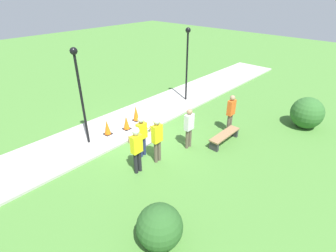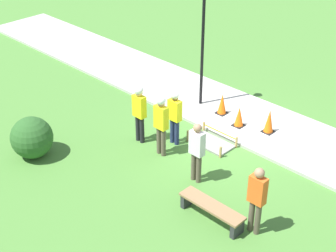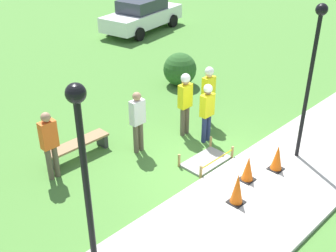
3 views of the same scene
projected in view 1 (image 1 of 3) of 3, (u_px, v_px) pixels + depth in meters
name	position (u px, v px, depth m)	size (l,w,h in m)	color
ground_plane	(142.00, 135.00, 11.94)	(60.00, 60.00, 0.00)	#477A33
sidewalk	(123.00, 124.00, 12.76)	(28.00, 2.83, 0.10)	#ADAAA3
wet_concrete_patch	(146.00, 140.00, 11.51)	(1.32, 0.79, 0.36)	gray
traffic_cone_near_patch	(136.00, 113.00, 12.85)	(0.34, 0.34, 0.77)	black
traffic_cone_far_patch	(126.00, 123.00, 12.10)	(0.34, 0.34, 0.66)	black
traffic_cone_sidewalk_edge	(107.00, 127.00, 11.67)	(0.34, 0.34, 0.70)	black
park_bench	(225.00, 136.00, 11.23)	(1.77, 0.44, 0.44)	#2D2D33
worker_supervisor	(157.00, 135.00, 9.67)	(0.40, 0.27, 1.90)	brown
worker_assistant	(142.00, 133.00, 10.05)	(0.40, 0.25, 1.75)	navy
worker_trainee	(137.00, 146.00, 9.10)	(0.40, 0.27, 1.85)	black
bystander_in_orange_shirt	(231.00, 111.00, 11.75)	(0.40, 0.24, 1.81)	brown
bystander_in_gray_shirt	(189.00, 126.00, 10.60)	(0.40, 0.23, 1.76)	brown
lamppost_near	(79.00, 84.00, 9.99)	(0.28, 0.28, 3.99)	black
lamppost_far	(187.00, 55.00, 14.14)	(0.28, 0.28, 4.00)	black
shrub_rounded_near	(160.00, 227.00, 6.69)	(1.22, 1.22, 1.22)	#285623
shrub_rounded_mid	(307.00, 113.00, 12.29)	(1.48, 1.48, 1.48)	#2D6028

